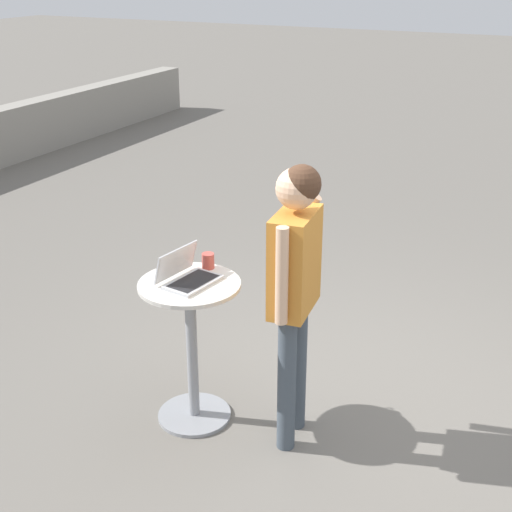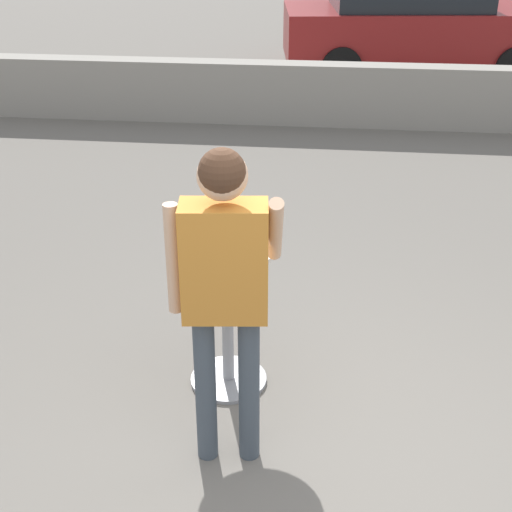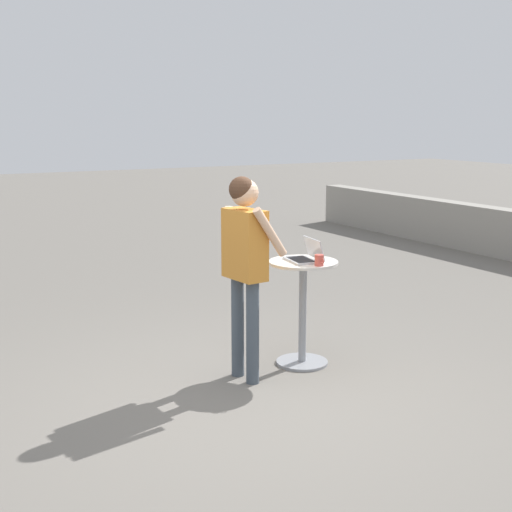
{
  "view_description": "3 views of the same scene",
  "coord_description": "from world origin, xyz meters",
  "px_view_note": "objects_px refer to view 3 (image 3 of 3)",
  "views": [
    {
      "loc": [
        -3.88,
        -1.18,
        2.77
      ],
      "look_at": [
        -0.38,
        0.53,
        1.13
      ],
      "focal_mm": 50.0,
      "sensor_mm": 36.0,
      "label": 1
    },
    {
      "loc": [
        -0.01,
        -2.69,
        2.74
      ],
      "look_at": [
        -0.37,
        0.52,
        1.07
      ],
      "focal_mm": 50.0,
      "sensor_mm": 36.0,
      "label": 2
    },
    {
      "loc": [
        4.66,
        -2.53,
        2.22
      ],
      "look_at": [
        -0.49,
        0.34,
        1.07
      ],
      "focal_mm": 50.0,
      "sensor_mm": 36.0,
      "label": 3
    }
  ],
  "objects_px": {
    "laptop": "(305,256)",
    "coffee_mug": "(319,260)",
    "cafe_table": "(303,303)",
    "standing_person": "(245,251)"
  },
  "relations": [
    {
      "from": "laptop",
      "to": "coffee_mug",
      "type": "relative_size",
      "value": 3.34
    },
    {
      "from": "cafe_table",
      "to": "coffee_mug",
      "type": "bearing_deg",
      "value": 1.34
    },
    {
      "from": "laptop",
      "to": "standing_person",
      "type": "xyz_separation_m",
      "value": [
        0.09,
        -0.66,
        0.12
      ]
    },
    {
      "from": "coffee_mug",
      "to": "standing_person",
      "type": "distance_m",
      "value": 0.68
    },
    {
      "from": "cafe_table",
      "to": "laptop",
      "type": "distance_m",
      "value": 0.43
    },
    {
      "from": "coffee_mug",
      "to": "laptop",
      "type": "bearing_deg",
      "value": 177.24
    },
    {
      "from": "laptop",
      "to": "standing_person",
      "type": "height_order",
      "value": "standing_person"
    },
    {
      "from": "standing_person",
      "to": "cafe_table",
      "type": "bearing_deg",
      "value": 98.2
    },
    {
      "from": "cafe_table",
      "to": "laptop",
      "type": "bearing_deg",
      "value": 67.78
    },
    {
      "from": "cafe_table",
      "to": "standing_person",
      "type": "xyz_separation_m",
      "value": [
        0.09,
        -0.64,
        0.55
      ]
    }
  ]
}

